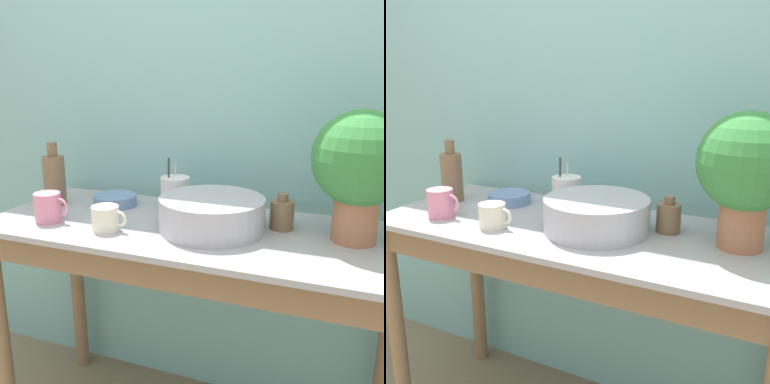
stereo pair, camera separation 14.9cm
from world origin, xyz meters
The scene contains 10 objects.
wall_back centered at (0.00, 0.63, 1.20)m, with size 6.00×0.05×2.40m.
counter_table centered at (0.00, 0.26, 0.69)m, with size 1.42×0.58×0.87m.
potted_plant centered at (0.51, 0.34, 1.11)m, with size 0.29×0.29×0.40m.
bowl_wash_large centered at (0.07, 0.28, 0.92)m, with size 0.35×0.35×0.11m.
bottle_tall centered at (-0.59, 0.34, 0.97)m, with size 0.08×0.08×0.25m.
bottle_short centered at (0.29, 0.37, 0.92)m, with size 0.08×0.08×0.12m.
mug_cream centered at (-0.25, 0.15, 0.91)m, with size 0.12×0.09×0.08m.
mug_pink centered at (-0.48, 0.16, 0.92)m, with size 0.13×0.09×0.10m.
bowl_small_blue centered at (-0.37, 0.41, 0.89)m, with size 0.17×0.17×0.04m.
utensil_cup centered at (-0.13, 0.44, 0.93)m, with size 0.11×0.11×0.20m.
Camera 2 is at (0.65, -0.99, 1.38)m, focal length 42.00 mm.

